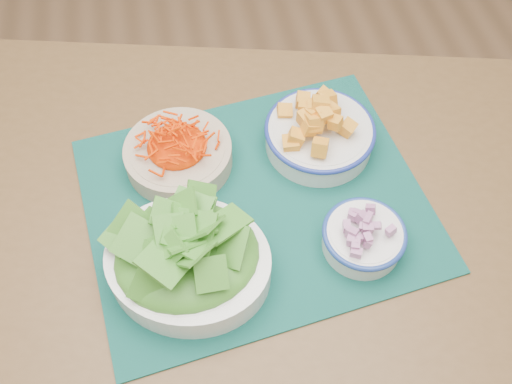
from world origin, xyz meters
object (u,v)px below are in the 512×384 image
(squash_bowl, at_px, (320,130))
(lettuce_bowl, at_px, (187,257))
(placemat, at_px, (256,203))
(carrot_bowl, at_px, (178,151))
(table, at_px, (234,255))
(onion_bowl, at_px, (364,235))

(squash_bowl, bearing_deg, lettuce_bowl, -141.08)
(placemat, xyz_separation_m, lettuce_bowl, (-0.12, -0.11, 0.05))
(lettuce_bowl, bearing_deg, carrot_bowl, 109.79)
(table, xyz_separation_m, lettuce_bowl, (-0.07, -0.07, 0.15))
(carrot_bowl, distance_m, lettuce_bowl, 0.21)
(carrot_bowl, xyz_separation_m, lettuce_bowl, (-0.01, -0.21, 0.02))
(placemat, xyz_separation_m, carrot_bowl, (-0.11, 0.11, 0.03))
(placemat, height_order, lettuce_bowl, lettuce_bowl)
(carrot_bowl, distance_m, squash_bowl, 0.24)
(carrot_bowl, relative_size, onion_bowl, 1.56)
(carrot_bowl, bearing_deg, table, -64.98)
(lettuce_bowl, relative_size, onion_bowl, 1.98)
(squash_bowl, bearing_deg, table, -142.94)
(carrot_bowl, distance_m, onion_bowl, 0.34)
(table, height_order, lettuce_bowl, lettuce_bowl)
(table, bearing_deg, placemat, 51.95)
(placemat, relative_size, carrot_bowl, 2.25)
(table, bearing_deg, onion_bowl, -6.74)
(lettuce_bowl, height_order, onion_bowl, lettuce_bowl)
(table, relative_size, carrot_bowl, 5.87)
(squash_bowl, relative_size, onion_bowl, 1.35)
(table, xyz_separation_m, carrot_bowl, (-0.07, 0.14, 0.13))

